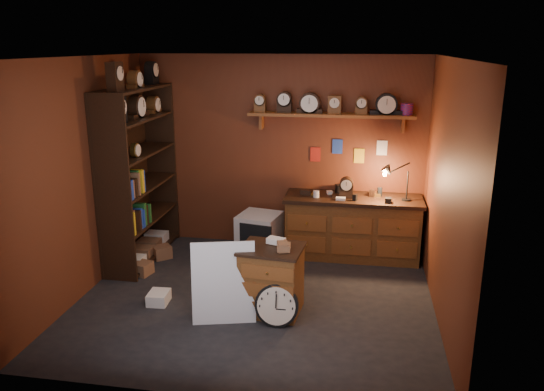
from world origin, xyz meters
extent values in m
plane|color=black|center=(0.00, 0.00, 0.00)|extent=(4.00, 4.00, 0.00)
cube|color=#602B16|center=(0.00, 1.80, 1.35)|extent=(4.00, 0.02, 2.70)
cube|color=#602B16|center=(0.00, -1.80, 1.35)|extent=(4.00, 0.02, 2.70)
cube|color=#602B16|center=(-2.00, 0.00, 1.35)|extent=(0.02, 3.60, 2.70)
cube|color=#602B16|center=(2.00, 0.00, 1.35)|extent=(0.02, 3.60, 2.70)
cube|color=beige|center=(0.00, 0.00, 2.70)|extent=(4.00, 3.60, 0.02)
cube|color=brown|center=(0.70, 1.65, 1.92)|extent=(2.20, 0.30, 0.04)
cube|color=brown|center=(-0.25, 1.72, 1.80)|extent=(0.04, 0.16, 0.20)
cube|color=brown|center=(1.65, 1.72, 1.80)|extent=(0.04, 0.16, 0.20)
cylinder|color=#B21419|center=(1.68, 1.65, 2.02)|extent=(0.16, 0.16, 0.15)
cube|color=#A71E14|center=(0.15, 1.79, 1.35)|extent=(0.14, 0.01, 0.20)
cube|color=#1B3898|center=(0.45, 1.79, 1.47)|extent=(0.14, 0.01, 0.20)
cube|color=gold|center=(0.75, 1.79, 1.35)|extent=(0.14, 0.01, 0.20)
cube|color=silver|center=(1.05, 1.79, 1.47)|extent=(0.14, 0.01, 0.20)
cube|color=black|center=(-1.98, 0.98, 1.15)|extent=(0.03, 1.60, 2.30)
cube|color=black|center=(-1.75, 0.20, 1.15)|extent=(0.45, 0.03, 2.30)
cube|color=black|center=(-1.75, 1.76, 1.15)|extent=(0.45, 0.03, 2.30)
cube|color=black|center=(-1.75, 0.98, 0.05)|extent=(0.43, 1.54, 0.03)
cube|color=black|center=(-1.75, 0.98, 0.55)|extent=(0.43, 1.54, 0.03)
cube|color=black|center=(-1.75, 0.98, 1.00)|extent=(0.43, 1.54, 0.03)
cube|color=black|center=(-1.75, 0.98, 1.45)|extent=(0.43, 1.54, 0.03)
cube|color=black|center=(-1.75, 0.98, 1.90)|extent=(0.43, 1.54, 0.03)
cube|color=black|center=(-1.75, 0.98, 2.28)|extent=(0.43, 1.54, 0.03)
cube|color=brown|center=(1.05, 1.48, 0.40)|extent=(1.78, 0.60, 0.80)
cube|color=black|center=(1.05, 1.48, 0.82)|extent=(1.84, 0.66, 0.05)
cube|color=brown|center=(1.05, 1.18, 0.40)|extent=(1.70, 0.02, 0.52)
cylinder|color=black|center=(1.74, 1.43, 0.86)|extent=(0.12, 0.12, 0.02)
cylinder|color=black|center=(1.74, 1.43, 1.05)|extent=(0.02, 0.02, 0.38)
cylinder|color=black|center=(1.62, 1.40, 1.29)|extent=(0.27, 0.09, 0.14)
cone|color=black|center=(1.48, 1.37, 1.25)|extent=(0.18, 0.14, 0.18)
cube|color=brown|center=(0.23, -0.25, 0.36)|extent=(0.66, 0.57, 0.72)
cube|color=black|center=(0.23, -0.25, 0.73)|extent=(0.71, 0.61, 0.03)
cube|color=brown|center=(0.23, -0.52, 0.36)|extent=(0.55, 0.07, 0.61)
cylinder|color=black|center=(0.33, -0.54, 0.22)|extent=(0.46, 0.15, 0.46)
cylinder|color=beige|center=(0.33, -0.57, 0.23)|extent=(0.40, 0.09, 0.39)
cube|color=black|center=(0.33, -0.58, 0.29)|extent=(0.01, 0.04, 0.15)
cube|color=black|center=(0.38, -0.58, 0.20)|extent=(0.10, 0.01, 0.01)
cube|color=silver|center=(-0.23, -0.53, 0.00)|extent=(0.69, 0.34, 0.88)
cube|color=silver|center=(-0.22, 1.40, 0.28)|extent=(0.63, 0.63, 0.56)
cube|color=black|center=(-0.22, 1.12, 0.28)|extent=(0.45, 0.11, 0.45)
cube|color=brown|center=(-1.58, 0.43, 0.08)|extent=(0.31, 0.28, 0.16)
cube|color=white|center=(-1.06, -0.29, 0.07)|extent=(0.23, 0.28, 0.13)
cube|color=brown|center=(-1.50, 0.97, 0.09)|extent=(0.30, 0.30, 0.17)
camera|label=1|loc=(1.11, -5.43, 2.84)|focal=35.00mm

